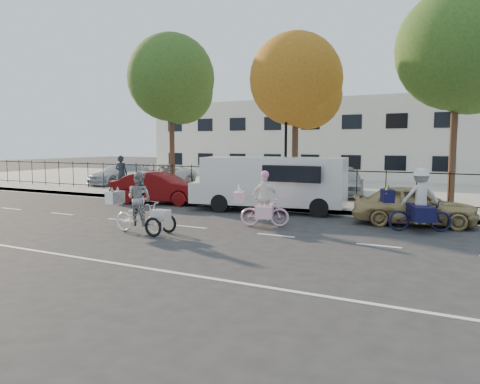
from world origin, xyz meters
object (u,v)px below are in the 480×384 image
Objects in this scene: lot_car_a at (119,174)px; lot_car_d at (347,183)px; bull_bike at (419,206)px; pedestrian at (121,174)px; white_van at (272,182)px; red_sedan at (160,188)px; zebra_trike at (140,209)px; lot_car_b at (157,175)px; lamppost at (286,134)px; unicorn_bike at (264,206)px; gold_sedan at (414,205)px; lot_car_c at (336,180)px.

lot_car_a is 1.16× the size of lot_car_d.
bull_bike is 15.88m from pedestrian.
white_van reaches higher than red_sedan.
lot_car_b is (-8.07, 11.20, 0.09)m from zebra_trike.
lamppost is 13.08m from lot_car_a.
lot_car_d is at bearing -23.31° from unicorn_bike.
zebra_trike is 0.99× the size of bull_bike.
red_sedan is (-6.64, 3.11, 0.03)m from unicorn_bike.
unicorn_bike is 0.97× the size of pedestrian.
unicorn_bike is 16.49m from lot_car_a.
lot_car_b is at bearing 34.01° from zebra_trike.
zebra_trike is 4.00m from unicorn_bike.
unicorn_bike is at bearing -48.15° from zebra_trike.
pedestrian is 0.51× the size of lot_car_d.
gold_sedan is at bearing -55.21° from zebra_trike.
bull_bike reaches higher than lot_car_c.
lot_car_c is at bearing 23.51° from gold_sedan.
lamppost is 7.76m from bull_bike.
bull_bike is (7.51, 4.24, 0.07)m from zebra_trike.
unicorn_bike reaches higher than red_sedan.
lot_car_a is at bearing 38.23° from unicorn_bike.
lot_car_a is 0.92× the size of lot_car_b.
lot_car_a reaches higher than red_sedan.
lot_car_b is at bearing 26.99° from red_sedan.
gold_sedan is 0.99× the size of lot_car_c.
lamppost is 0.98× the size of lot_car_a.
zebra_trike is 6.96m from red_sedan.
white_van is at bearing -98.42° from lot_car_c.
lamppost is at bearing -75.99° from red_sedan.
zebra_trike reaches higher than red_sedan.
lamppost is at bearing 34.75° from bull_bike.
lot_car_b is at bearing 32.09° from unicorn_bike.
zebra_trike is 1.17× the size of unicorn_bike.
lamppost is 1.08× the size of lot_car_c.
red_sedan is (-5.45, -0.18, -0.49)m from white_van.
unicorn_bike reaches higher than lot_car_d.
lamppost is 0.90× the size of lot_car_b.
white_van reaches higher than lot_car_b.
gold_sedan is (7.21, 5.35, -0.05)m from zebra_trike.
lot_car_b is at bearing 163.12° from lamppost.
zebra_trike is at bearing -42.02° from lot_car_a.
lot_car_d is (0.46, 8.63, 0.12)m from unicorn_bike.
red_sedan is (-3.75, 5.86, -0.01)m from zebra_trike.
gold_sedan is (5.86, -3.00, -2.44)m from lamppost.
white_van reaches higher than lot_car_a.
lot_car_c is at bearing 75.44° from white_van.
bull_bike is 8.27m from lot_car_d.
lot_car_c is (13.50, 1.53, 0.02)m from lot_car_a.
lot_car_a is at bearing 41.47° from red_sedan.
lamppost reaches higher than lot_car_b.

